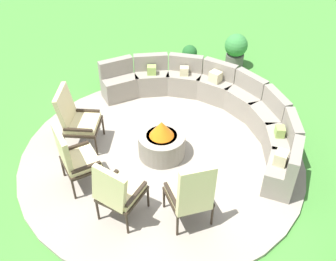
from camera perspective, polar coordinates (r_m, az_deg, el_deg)
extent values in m
plane|color=#478C38|center=(6.76, -0.91, -3.87)|extent=(24.00, 24.00, 0.00)
cylinder|color=#9E9384|center=(6.74, -0.92, -3.68)|extent=(4.93, 4.93, 0.06)
cylinder|color=gray|center=(6.58, -0.94, -2.13)|extent=(0.82, 0.82, 0.42)
cylinder|color=black|center=(6.46, -0.95, -0.92)|extent=(0.53, 0.53, 0.06)
cone|color=orange|center=(6.36, -0.97, 0.26)|extent=(0.42, 0.42, 0.28)
cube|color=gray|center=(6.28, 16.46, -6.33)|extent=(0.58, 0.78, 0.47)
cube|color=gray|center=(6.01, 18.51, -3.88)|extent=(0.29, 0.73, 0.35)
cube|color=gray|center=(6.79, 16.34, -2.25)|extent=(0.75, 0.84, 0.47)
cube|color=gray|center=(6.58, 18.19, 0.42)|extent=(0.50, 0.69, 0.35)
cube|color=gray|center=(7.28, 14.43, 1.28)|extent=(0.83, 0.80, 0.47)
cube|color=gray|center=(7.11, 15.96, 4.10)|extent=(0.65, 0.57, 0.35)
cube|color=gray|center=(7.69, 11.21, 4.08)|extent=(0.82, 0.66, 0.47)
cube|color=gray|center=(7.56, 12.35, 6.99)|extent=(0.72, 0.39, 0.35)
cube|color=gray|center=(7.99, 7.10, 6.04)|extent=(0.71, 0.45, 0.47)
cube|color=gray|center=(7.89, 7.82, 9.00)|extent=(0.71, 0.16, 0.35)
cube|color=gray|center=(8.16, 2.44, 7.10)|extent=(0.82, 0.66, 0.47)
cube|color=gray|center=(8.08, 2.72, 10.09)|extent=(0.72, 0.39, 0.35)
cube|color=gray|center=(8.19, -2.43, 7.23)|extent=(0.83, 0.80, 0.47)
cube|color=gray|center=(8.11, -2.60, 10.22)|extent=(0.65, 0.57, 0.35)
cube|color=gray|center=(8.08, -7.21, 6.45)|extent=(0.75, 0.84, 0.47)
cube|color=gray|center=(7.99, -7.81, 9.41)|extent=(0.50, 0.69, 0.35)
cube|color=#93B756|center=(6.58, 16.41, -0.14)|extent=(0.21, 0.22, 0.17)
cube|color=beige|center=(7.95, 2.43, 8.90)|extent=(0.23, 0.22, 0.18)
cube|color=#93B756|center=(7.98, -2.47, 9.04)|extent=(0.24, 0.23, 0.18)
cube|color=beige|center=(6.05, 16.58, -3.92)|extent=(0.20, 0.23, 0.21)
cube|color=beige|center=(7.77, 7.13, 8.01)|extent=(0.24, 0.22, 0.22)
cylinder|color=#2D2319|center=(7.11, -9.69, 0.63)|extent=(0.04, 0.04, 0.38)
cylinder|color=#2D2319|center=(6.69, -10.71, -2.42)|extent=(0.04, 0.04, 0.38)
cylinder|color=#2D2319|center=(7.26, -13.87, 0.83)|extent=(0.04, 0.04, 0.38)
cylinder|color=#2D2319|center=(6.84, -15.13, -2.15)|extent=(0.04, 0.04, 0.38)
cube|color=#2D2319|center=(6.83, -12.60, 0.66)|extent=(0.80, 0.81, 0.05)
cube|color=beige|center=(6.79, -12.68, 1.12)|extent=(0.74, 0.75, 0.09)
cube|color=beige|center=(6.69, -15.10, 3.27)|extent=(0.39, 0.62, 0.74)
cube|color=#2D2319|center=(6.97, -12.19, 2.93)|extent=(0.46, 0.28, 0.04)
cube|color=#2D2319|center=(6.55, -13.35, 0.09)|extent=(0.46, 0.28, 0.04)
cylinder|color=#2D2319|center=(6.50, -11.30, -3.92)|extent=(0.04, 0.04, 0.38)
cylinder|color=#2D2319|center=(6.11, -9.47, -7.08)|extent=(0.04, 0.04, 0.38)
cylinder|color=#2D2319|center=(6.43, -15.48, -5.33)|extent=(0.04, 0.04, 0.38)
cylinder|color=#2D2319|center=(6.03, -13.92, -8.64)|extent=(0.04, 0.04, 0.38)
cube|color=#2D2319|center=(6.12, -12.83, -4.77)|extent=(0.78, 0.76, 0.05)
cube|color=beige|center=(6.07, -12.92, -4.29)|extent=(0.72, 0.70, 0.09)
cube|color=beige|center=(5.84, -15.44, -2.85)|extent=(0.56, 0.38, 0.73)
cube|color=#2D2319|center=(6.23, -13.81, -2.35)|extent=(0.26, 0.43, 0.04)
cube|color=#2D2319|center=(5.83, -12.16, -5.42)|extent=(0.26, 0.43, 0.04)
cylinder|color=#2D2319|center=(5.98, -7.27, -8.12)|extent=(0.04, 0.04, 0.38)
cylinder|color=#2D2319|center=(5.77, -3.00, -9.98)|extent=(0.04, 0.04, 0.38)
cylinder|color=#2D2319|center=(5.70, -10.52, -11.67)|extent=(0.04, 0.04, 0.38)
cylinder|color=#2D2319|center=(5.48, -6.11, -13.81)|extent=(0.04, 0.04, 0.38)
cube|color=#2D2319|center=(5.56, -6.89, -9.41)|extent=(0.59, 0.63, 0.05)
cube|color=beige|center=(5.51, -6.94, -8.93)|extent=(0.54, 0.58, 0.09)
cube|color=beige|center=(5.17, -8.81, -8.66)|extent=(0.59, 0.12, 0.71)
cube|color=#2D2319|center=(5.57, -9.10, -7.53)|extent=(0.08, 0.51, 0.04)
cube|color=#2D2319|center=(5.36, -4.80, -9.43)|extent=(0.08, 0.51, 0.04)
cylinder|color=#2D2319|center=(5.75, -0.60, -10.14)|extent=(0.04, 0.04, 0.38)
cylinder|color=#2D2319|center=(5.89, 4.33, -8.73)|extent=(0.04, 0.04, 0.38)
cylinder|color=#2D2319|center=(5.43, 1.42, -14.15)|extent=(0.04, 0.04, 0.38)
cylinder|color=#2D2319|center=(5.58, 6.63, -12.53)|extent=(0.04, 0.04, 0.38)
cube|color=#2D2319|center=(5.49, 3.02, -9.90)|extent=(0.80, 0.80, 0.05)
cube|color=beige|center=(5.44, 3.04, -9.42)|extent=(0.74, 0.74, 0.09)
cube|color=beige|center=(5.07, 4.26, -9.12)|extent=(0.41, 0.57, 0.74)
cube|color=#2D2319|center=(5.32, 0.51, -9.68)|extent=(0.42, 0.33, 0.04)
cube|color=#2D2319|center=(5.47, 5.54, -8.23)|extent=(0.42, 0.33, 0.04)
cylinder|color=#605B56|center=(9.43, 9.91, 10.28)|extent=(0.43, 0.43, 0.33)
sphere|color=#3D8E42|center=(9.24, 10.18, 12.45)|extent=(0.53, 0.53, 0.53)
sphere|color=yellow|center=(9.18, 10.63, 12.93)|extent=(0.19, 0.19, 0.19)
cylinder|color=#605B56|center=(9.16, 3.19, 9.81)|extent=(0.30, 0.30, 0.30)
sphere|color=#236028|center=(9.01, 3.26, 11.57)|extent=(0.35, 0.35, 0.35)
sphere|color=#E55638|center=(8.95, 3.54, 11.93)|extent=(0.14, 0.14, 0.14)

